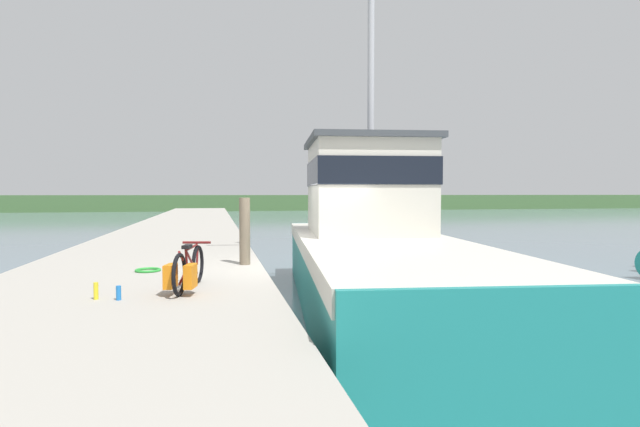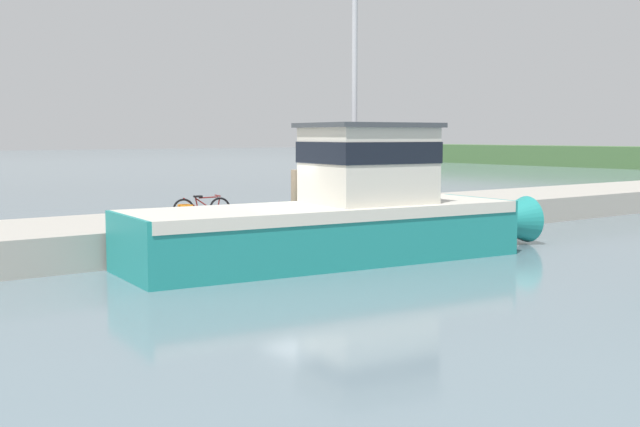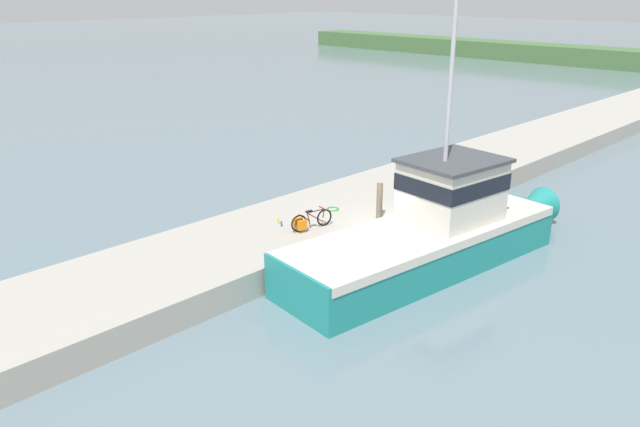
{
  "view_description": "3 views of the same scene",
  "coord_description": "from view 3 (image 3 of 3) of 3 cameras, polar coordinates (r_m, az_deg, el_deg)",
  "views": [
    {
      "loc": [
        -1.63,
        -9.73,
        2.31
      ],
      "look_at": [
        -0.02,
        -2.08,
        1.99
      ],
      "focal_mm": 28.0,
      "sensor_mm": 36.0,
      "label": 1
    },
    {
      "loc": [
        17.22,
        -12.81,
        3.18
      ],
      "look_at": [
        0.37,
        0.12,
        1.11
      ],
      "focal_mm": 45.0,
      "sensor_mm": 36.0,
      "label": 2
    },
    {
      "loc": [
        12.18,
        -16.06,
        8.67
      ],
      "look_at": [
        -2.08,
        -1.65,
        1.29
      ],
      "focal_mm": 35.0,
      "sensor_mm": 36.0,
      "label": 3
    }
  ],
  "objects": [
    {
      "name": "fishing_boat_main",
      "position": [
        20.68,
        10.49,
        -1.4
      ],
      "size": [
        4.14,
        12.26,
        10.13
      ],
      "rotation": [
        0.0,
        0.0,
        -0.11
      ],
      "color": "teal",
      "rests_on": "ground_plane"
    },
    {
      "name": "dock_pier",
      "position": [
        23.61,
        1.15,
        -0.4
      ],
      "size": [
        4.65,
        80.0,
        0.88
      ],
      "primitive_type": "cube",
      "color": "#A39E93",
      "rests_on": "ground_plane"
    },
    {
      "name": "ground_plane",
      "position": [
        21.94,
        6.92,
        -3.43
      ],
      "size": [
        320.0,
        320.0,
        0.0
      ],
      "primitive_type": "plane",
      "color": "slate"
    },
    {
      "name": "mooring_post",
      "position": [
        22.22,
        5.46,
        1.22
      ],
      "size": [
        0.21,
        0.21,
        1.34
      ],
      "primitive_type": "cylinder",
      "color": "#756651",
      "rests_on": "dock_pier"
    },
    {
      "name": "water_bottle_by_bike",
      "position": [
        21.55,
        -3.55,
        -0.95
      ],
      "size": [
        0.07,
        0.07,
        0.19
      ],
      "primitive_type": "cylinder",
      "color": "blue",
      "rests_on": "dock_pier"
    },
    {
      "name": "hose_coil",
      "position": [
        23.17,
        1.17,
        0.42
      ],
      "size": [
        0.46,
        0.46,
        0.05
      ],
      "primitive_type": "torus",
      "color": "green",
      "rests_on": "dock_pier"
    },
    {
      "name": "bicycle_touring",
      "position": [
        21.17,
        -1.13,
        -0.7
      ],
      "size": [
        0.64,
        1.6,
        0.67
      ],
      "rotation": [
        0.0,
        0.0,
        -0.21
      ],
      "color": "black",
      "rests_on": "dock_pier"
    },
    {
      "name": "water_bottle_on_curb",
      "position": [
        21.82,
        -3.88,
        -0.63
      ],
      "size": [
        0.06,
        0.06,
        0.23
      ],
      "primitive_type": "cylinder",
      "color": "yellow",
      "rests_on": "dock_pier"
    }
  ]
}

